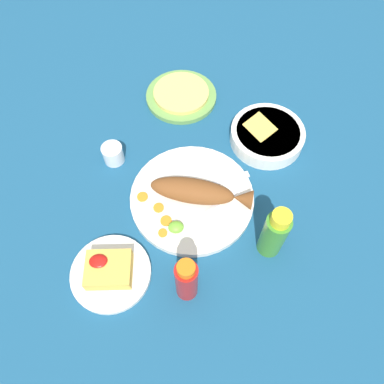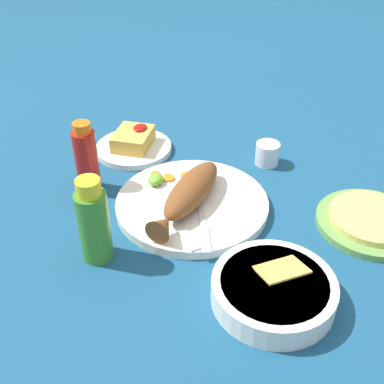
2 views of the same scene
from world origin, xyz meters
TOP-DOWN VIEW (x-y plane):
  - ground_plane at (0.00, 0.00)m, footprint 4.00×4.00m
  - main_plate at (0.00, 0.00)m, footprint 0.30×0.30m
  - fried_fish at (-0.02, 0.00)m, footprint 0.25×0.10m
  - fork_near at (-0.07, -0.04)m, footprint 0.18×0.07m
  - fork_far at (-0.08, 0.01)m, footprint 0.15×0.13m
  - carrot_slice_near at (0.12, 0.00)m, footprint 0.03×0.03m
  - carrot_slice_mid at (0.08, 0.03)m, footprint 0.03×0.03m
  - carrot_slice_far at (0.07, 0.10)m, footprint 0.02×0.02m
  - carrot_slice_extra at (0.06, 0.07)m, footprint 0.03×0.03m
  - lime_wedge_main at (0.04, 0.09)m, footprint 0.04×0.03m
  - hot_sauce_bottle_red at (0.02, 0.22)m, footprint 0.05×0.05m
  - hot_sauce_bottle_green at (-0.17, 0.13)m, footprint 0.05×0.05m
  - salt_cup at (0.20, -0.13)m, footprint 0.05×0.05m
  - side_plate_fries at (0.18, 0.18)m, footprint 0.18×0.18m
  - fries_pile at (0.18, 0.18)m, footprint 0.10×0.08m
  - guacamole_bowl at (-0.20, -0.18)m, footprint 0.19×0.19m
  - tortilla_plate at (0.02, -0.34)m, footprint 0.20×0.20m
  - tortilla_stack at (0.02, -0.34)m, footprint 0.16×0.16m

SIDE VIEW (x-z plane):
  - ground_plane at x=0.00m, z-range 0.00..0.00m
  - side_plate_fries at x=0.18m, z-range 0.00..0.01m
  - tortilla_plate at x=0.02m, z-range 0.00..0.01m
  - main_plate at x=0.00m, z-range 0.00..0.02m
  - fork_near at x=-0.07m, z-range 0.02..0.02m
  - fork_far at x=-0.08m, z-range 0.02..0.02m
  - carrot_slice_near at x=0.12m, z-range 0.02..0.02m
  - carrot_slice_mid at x=0.08m, z-range 0.02..0.02m
  - carrot_slice_far at x=0.07m, z-range 0.02..0.02m
  - carrot_slice_extra at x=0.06m, z-range 0.02..0.02m
  - tortilla_stack at x=0.02m, z-range 0.01..0.03m
  - salt_cup at x=0.20m, z-range 0.00..0.05m
  - guacamole_bowl at x=-0.20m, z-range 0.00..0.05m
  - lime_wedge_main at x=0.04m, z-range 0.02..0.04m
  - fries_pile at x=0.18m, z-range 0.01..0.05m
  - fried_fish at x=-0.02m, z-range 0.02..0.07m
  - hot_sauce_bottle_red at x=0.02m, z-range 0.00..0.15m
  - hot_sauce_bottle_green at x=-0.17m, z-range -0.01..0.15m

